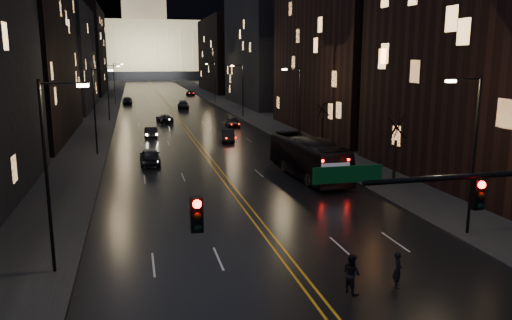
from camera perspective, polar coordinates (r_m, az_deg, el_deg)
road at (r=143.81m, az=-10.98°, el=7.36°), size 20.00×320.00×0.02m
sidewalk_left at (r=143.80m, az=-16.60°, el=7.12°), size 8.00×320.00×0.16m
sidewalk_right at (r=145.16m, az=-5.41°, el=7.58°), size 8.00×320.00×0.16m
center_line at (r=143.81m, az=-10.98°, el=7.36°), size 0.62×320.00×0.01m
building_left_mid at (r=68.85m, az=-26.20°, el=13.81°), size 12.00×30.00×28.00m
building_left_far at (r=106.22m, az=-21.68°, el=10.78°), size 12.00×34.00×20.00m
building_left_dist at (r=153.95m, az=-19.34°, el=11.66°), size 12.00×40.00×24.00m
building_right_near at (r=43.59m, az=27.10°, el=13.10°), size 12.00×26.00×24.00m
building_right_mid at (r=109.01m, az=1.22°, el=13.14°), size 12.00×34.00×26.00m
building_right_dist at (r=155.85m, az=-3.43°, el=11.89°), size 12.00×40.00×22.00m
capitol at (r=263.49m, az=-12.51°, el=12.81°), size 90.00×50.00×58.50m
streetlamp_right_near at (r=29.74m, az=23.42°, el=1.32°), size 2.13×0.25×9.00m
streetlamp_left_near at (r=24.08m, az=-22.44°, el=-0.80°), size 2.13×0.25×9.00m
streetlamp_right_mid at (r=56.41m, az=4.81°, el=6.60°), size 2.13×0.25×9.00m
streetlamp_left_mid at (r=53.64m, az=-17.80°, el=5.85°), size 2.13×0.25×9.00m
streetlamp_right_far at (r=85.32m, az=-1.64°, el=8.28°), size 2.13×0.25×9.00m
streetlamp_left_far at (r=83.52m, az=-16.44°, el=7.76°), size 2.13×0.25×9.00m
streetlamp_right_dist at (r=114.79m, az=-4.83°, el=9.07°), size 2.13×0.25×9.00m
streetlamp_left_dist at (r=113.46m, az=-15.80°, el=8.65°), size 2.13×0.25×9.00m
tree_right_mid at (r=40.94m, az=15.76°, el=3.59°), size 2.40×2.40×6.65m
tree_right_far at (r=55.33m, az=7.62°, el=5.87°), size 2.40×2.40×6.65m
bus at (r=42.38m, az=5.94°, el=0.30°), size 3.44×12.12×3.34m
oncoming_car_a at (r=48.20m, az=-12.02°, el=0.40°), size 1.92×4.63×1.57m
oncoming_car_b at (r=64.78m, az=-11.90°, el=3.13°), size 1.82×4.39×1.41m
oncoming_car_c at (r=80.23m, az=-10.42°, el=4.71°), size 2.67×4.80×1.27m
oncoming_car_d at (r=115.68m, az=-14.50°, el=6.62°), size 2.37×5.37×1.53m
receding_car_a at (r=60.63m, az=-3.25°, el=2.81°), size 2.07×4.51×1.43m
receding_car_b at (r=72.91m, az=-2.70°, el=4.32°), size 1.98×4.56×1.53m
receding_car_c at (r=101.31m, az=-8.32°, el=6.23°), size 2.45×5.43×1.54m
receding_car_d at (r=139.35m, az=-7.49°, el=7.63°), size 2.98×5.30×1.40m
pedestrian_a at (r=23.10m, az=15.89°, el=-11.98°), size 0.58×0.70×1.63m
pedestrian_b at (r=22.14m, az=10.86°, el=-12.62°), size 0.72×0.96×1.76m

